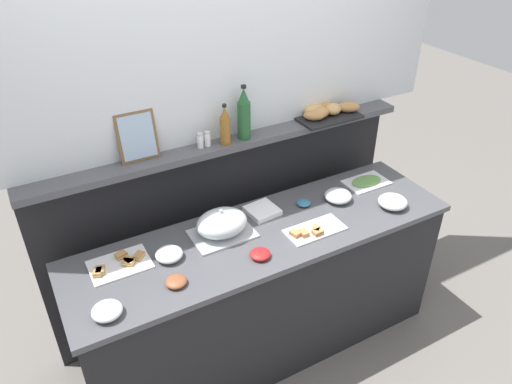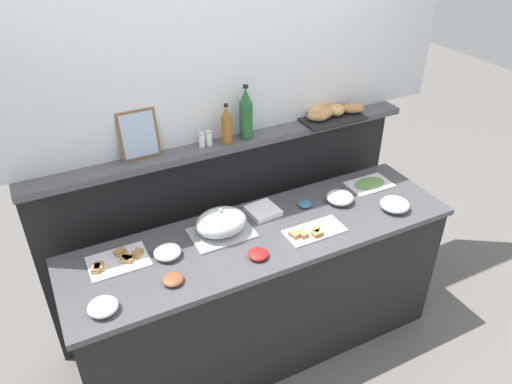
{
  "view_description": "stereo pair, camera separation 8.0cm",
  "coord_description": "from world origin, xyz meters",
  "px_view_note": "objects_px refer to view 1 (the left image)",
  "views": [
    {
      "loc": [
        -1.08,
        -1.86,
        2.57
      ],
      "look_at": [
        0.0,
        0.1,
        1.13
      ],
      "focal_mm": 34.35,
      "sensor_mm": 36.0,
      "label": 1
    },
    {
      "loc": [
        -1.01,
        -1.89,
        2.57
      ],
      "look_at": [
        0.0,
        0.1,
        1.13
      ],
      "focal_mm": 34.35,
      "sensor_mm": 36.0,
      "label": 2
    }
  ],
  "objects_px": {
    "glass_bowl_medium": "(107,311)",
    "framed_picture": "(137,137)",
    "glass_bowl_large": "(393,202)",
    "glass_bowl_extra": "(338,196)",
    "bread_basket": "(325,111)",
    "condiment_bowl_cream": "(176,281)",
    "vinegar_bottle_amber": "(225,126)",
    "salt_shaker": "(200,141)",
    "sandwich_platter_side": "(313,230)",
    "sandwich_platter_rear": "(120,264)",
    "serving_cloche": "(222,224)",
    "glass_bowl_small": "(169,255)",
    "cold_cuts_platter": "(366,182)",
    "napkin_stack": "(262,211)",
    "pepper_shaker": "(208,139)",
    "wine_bottle_green": "(244,115)",
    "condiment_bowl_dark": "(260,254)",
    "condiment_bowl_teal": "(304,203)"
  },
  "relations": [
    {
      "from": "napkin_stack",
      "to": "pepper_shaker",
      "type": "xyz_separation_m",
      "value": [
        -0.22,
        0.24,
        0.41
      ]
    },
    {
      "from": "glass_bowl_medium",
      "to": "napkin_stack",
      "type": "distance_m",
      "value": 1.06
    },
    {
      "from": "sandwich_platter_rear",
      "to": "napkin_stack",
      "type": "height_order",
      "value": "sandwich_platter_rear"
    },
    {
      "from": "glass_bowl_small",
      "to": "napkin_stack",
      "type": "bearing_deg",
      "value": 11.21
    },
    {
      "from": "glass_bowl_extra",
      "to": "bread_basket",
      "type": "height_order",
      "value": "bread_basket"
    },
    {
      "from": "glass_bowl_large",
      "to": "glass_bowl_medium",
      "type": "bearing_deg",
      "value": -178.71
    },
    {
      "from": "cold_cuts_platter",
      "to": "condiment_bowl_cream",
      "type": "relative_size",
      "value": 2.68
    },
    {
      "from": "glass_bowl_small",
      "to": "bread_basket",
      "type": "height_order",
      "value": "bread_basket"
    },
    {
      "from": "sandwich_platter_side",
      "to": "napkin_stack",
      "type": "height_order",
      "value": "sandwich_platter_side"
    },
    {
      "from": "serving_cloche",
      "to": "condiment_bowl_teal",
      "type": "bearing_deg",
      "value": 2.8
    },
    {
      "from": "glass_bowl_large",
      "to": "glass_bowl_extra",
      "type": "distance_m",
      "value": 0.32
    },
    {
      "from": "napkin_stack",
      "to": "glass_bowl_small",
      "type": "bearing_deg",
      "value": -168.79
    },
    {
      "from": "glass_bowl_large",
      "to": "condiment_bowl_teal",
      "type": "relative_size",
      "value": 2.03
    },
    {
      "from": "glass_bowl_extra",
      "to": "condiment_bowl_teal",
      "type": "relative_size",
      "value": 1.93
    },
    {
      "from": "sandwich_platter_rear",
      "to": "bread_basket",
      "type": "distance_m",
      "value": 1.54
    },
    {
      "from": "bread_basket",
      "to": "condiment_bowl_cream",
      "type": "bearing_deg",
      "value": -155.46
    },
    {
      "from": "bread_basket",
      "to": "framed_picture",
      "type": "relative_size",
      "value": 1.65
    },
    {
      "from": "glass_bowl_large",
      "to": "pepper_shaker",
      "type": "distance_m",
      "value": 1.15
    },
    {
      "from": "condiment_bowl_dark",
      "to": "salt_shaker",
      "type": "xyz_separation_m",
      "value": [
        -0.05,
        0.58,
        0.41
      ]
    },
    {
      "from": "glass_bowl_large",
      "to": "vinegar_bottle_amber",
      "type": "xyz_separation_m",
      "value": [
        -0.82,
        0.54,
        0.46
      ]
    },
    {
      "from": "cold_cuts_platter",
      "to": "serving_cloche",
      "type": "xyz_separation_m",
      "value": [
        -1.04,
        -0.04,
        0.06
      ]
    },
    {
      "from": "condiment_bowl_cream",
      "to": "salt_shaker",
      "type": "height_order",
      "value": "salt_shaker"
    },
    {
      "from": "cold_cuts_platter",
      "to": "condiment_bowl_dark",
      "type": "height_order",
      "value": "condiment_bowl_dark"
    },
    {
      "from": "glass_bowl_medium",
      "to": "napkin_stack",
      "type": "xyz_separation_m",
      "value": [
        1.0,
        0.36,
        -0.01
      ]
    },
    {
      "from": "glass_bowl_medium",
      "to": "bread_basket",
      "type": "bearing_deg",
      "value": 20.92
    },
    {
      "from": "condiment_bowl_dark",
      "to": "wine_bottle_green",
      "type": "distance_m",
      "value": 0.79
    },
    {
      "from": "condiment_bowl_teal",
      "to": "vinegar_bottle_amber",
      "type": "relative_size",
      "value": 0.36
    },
    {
      "from": "vinegar_bottle_amber",
      "to": "salt_shaker",
      "type": "xyz_separation_m",
      "value": [
        -0.14,
        0.02,
        -0.06
      ]
    },
    {
      "from": "glass_bowl_large",
      "to": "glass_bowl_small",
      "type": "relative_size",
      "value": 1.22
    },
    {
      "from": "sandwich_platter_side",
      "to": "napkin_stack",
      "type": "bearing_deg",
      "value": 117.62
    },
    {
      "from": "wine_bottle_green",
      "to": "pepper_shaker",
      "type": "xyz_separation_m",
      "value": [
        -0.23,
        0.01,
        -0.1
      ]
    },
    {
      "from": "bread_basket",
      "to": "vinegar_bottle_amber",
      "type": "bearing_deg",
      "value": -177.51
    },
    {
      "from": "sandwich_platter_side",
      "to": "glass_bowl_large",
      "type": "bearing_deg",
      "value": -2.36
    },
    {
      "from": "bread_basket",
      "to": "sandwich_platter_side",
      "type": "bearing_deg",
      "value": -128.63
    },
    {
      "from": "glass_bowl_medium",
      "to": "framed_picture",
      "type": "bearing_deg",
      "value": 57.61
    },
    {
      "from": "glass_bowl_medium",
      "to": "glass_bowl_extra",
      "type": "relative_size",
      "value": 0.84
    },
    {
      "from": "sandwich_platter_rear",
      "to": "condiment_bowl_cream",
      "type": "relative_size",
      "value": 2.88
    },
    {
      "from": "sandwich_platter_side",
      "to": "vinegar_bottle_amber",
      "type": "xyz_separation_m",
      "value": [
        -0.27,
        0.52,
        0.48
      ]
    },
    {
      "from": "glass_bowl_small",
      "to": "condiment_bowl_dark",
      "type": "height_order",
      "value": "glass_bowl_small"
    },
    {
      "from": "pepper_shaker",
      "to": "bread_basket",
      "type": "xyz_separation_m",
      "value": [
        0.81,
        0.01,
        -0.0
      ]
    },
    {
      "from": "condiment_bowl_dark",
      "to": "framed_picture",
      "type": "height_order",
      "value": "framed_picture"
    },
    {
      "from": "condiment_bowl_dark",
      "to": "glass_bowl_large",
      "type": "bearing_deg",
      "value": 1.27
    },
    {
      "from": "glass_bowl_small",
      "to": "glass_bowl_extra",
      "type": "bearing_deg",
      "value": 0.77
    },
    {
      "from": "serving_cloche",
      "to": "sandwich_platter_side",
      "type": "bearing_deg",
      "value": -26.02
    },
    {
      "from": "glass_bowl_medium",
      "to": "bread_basket",
      "type": "height_order",
      "value": "bread_basket"
    },
    {
      "from": "salt_shaker",
      "to": "framed_picture",
      "type": "distance_m",
      "value": 0.35
    },
    {
      "from": "cold_cuts_platter",
      "to": "glass_bowl_small",
      "type": "distance_m",
      "value": 1.37
    },
    {
      "from": "glass_bowl_extra",
      "to": "serving_cloche",
      "type": "bearing_deg",
      "value": 177.58
    },
    {
      "from": "framed_picture",
      "to": "napkin_stack",
      "type": "bearing_deg",
      "value": -25.35
    },
    {
      "from": "cold_cuts_platter",
      "to": "wine_bottle_green",
      "type": "height_order",
      "value": "wine_bottle_green"
    }
  ]
}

